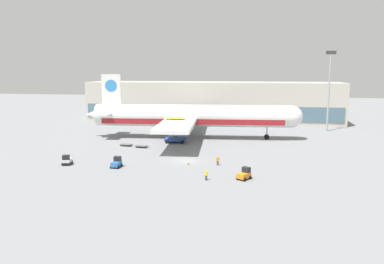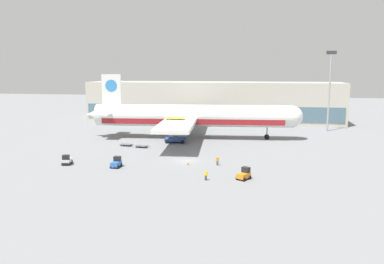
{
  "view_description": "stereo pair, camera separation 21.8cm",
  "coord_description": "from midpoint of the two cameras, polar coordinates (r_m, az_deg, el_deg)",
  "views": [
    {
      "loc": [
        14.55,
        -71.43,
        17.64
      ],
      "look_at": [
        -1.12,
        11.65,
        4.0
      ],
      "focal_mm": 35.0,
      "sensor_mm": 36.0,
      "label": 1
    },
    {
      "loc": [
        14.77,
        -71.39,
        17.64
      ],
      "look_at": [
        -1.12,
        11.65,
        4.0
      ],
      "focal_mm": 35.0,
      "sensor_mm": 36.0,
      "label": 2
    }
  ],
  "objects": [
    {
      "name": "ground_crew_far",
      "position": [
        61.76,
        2.23,
        -6.46
      ],
      "size": [
        0.57,
        0.24,
        1.73
      ],
      "rotation": [
        0.0,
        0.0,
        3.09
      ],
      "color": "black",
      "rests_on": "ground_plane"
    },
    {
      "name": "airplane_main",
      "position": [
        99.79,
        -0.33,
        2.37
      ],
      "size": [
        58.03,
        48.56,
        17.0
      ],
      "rotation": [
        0.0,
        0.0,
        0.1
      ],
      "color": "white",
      "rests_on": "ground_plane"
    },
    {
      "name": "baggage_dolly_lead",
      "position": [
        91.24,
        -9.93,
        -1.87
      ],
      "size": [
        3.77,
        1.87,
        0.48
      ],
      "rotation": [
        0.0,
        0.0,
        -0.14
      ],
      "color": "#56565B",
      "rests_on": "ground_plane"
    },
    {
      "name": "light_mast",
      "position": [
        118.25,
        20.29,
        6.69
      ],
      "size": [
        2.8,
        0.5,
        23.68
      ],
      "color": "#9EA0A5",
      "rests_on": "ground_plane"
    },
    {
      "name": "terminal_building",
      "position": [
        136.42,
        3.18,
        4.67
      ],
      "size": [
        90.0,
        18.2,
        14.0
      ],
      "color": "#BCB7A8",
      "rests_on": "ground_plane"
    },
    {
      "name": "ground_plane",
      "position": [
        75.01,
        -0.75,
        -4.44
      ],
      "size": [
        400.0,
        400.0,
        0.0
      ],
      "primitive_type": "plane",
      "color": "slate"
    },
    {
      "name": "baggage_tug_far",
      "position": [
        71.39,
        -11.36,
        -4.6
      ],
      "size": [
        1.67,
        2.48,
        2.0
      ],
      "rotation": [
        0.0,
        0.0,
        1.56
      ],
      "color": "#2D66B7",
      "rests_on": "ground_plane"
    },
    {
      "name": "scissor_lift_loader",
      "position": [
        94.07,
        -2.47,
        -0.2
      ],
      "size": [
        5.48,
        3.83,
        6.31
      ],
      "rotation": [
        0.0,
        0.0,
        0.1
      ],
      "color": "#284C99",
      "rests_on": "ground_plane"
    },
    {
      "name": "baggage_tug_mid",
      "position": [
        75.83,
        -18.47,
        -4.09
      ],
      "size": [
        2.13,
        2.71,
        2.0
      ],
      "rotation": [
        0.0,
        0.0,
        -1.33
      ],
      "color": "silver",
      "rests_on": "ground_plane"
    },
    {
      "name": "baggage_tug_foreground",
      "position": [
        62.9,
        8.05,
        -6.38
      ],
      "size": [
        2.56,
        2.82,
        2.0
      ],
      "rotation": [
        0.0,
        0.0,
        1.02
      ],
      "color": "orange",
      "rests_on": "ground_plane"
    },
    {
      "name": "traffic_cone_near",
      "position": [
        72.12,
        -0.51,
        -4.72
      ],
      "size": [
        0.4,
        0.4,
        0.67
      ],
      "color": "black",
      "rests_on": "ground_plane"
    },
    {
      "name": "baggage_dolly_second",
      "position": [
        88.84,
        -7.63,
        -2.11
      ],
      "size": [
        3.77,
        1.87,
        0.48
      ],
      "rotation": [
        0.0,
        0.0,
        -0.14
      ],
      "color": "#56565B",
      "rests_on": "ground_plane"
    },
    {
      "name": "ground_crew_near",
      "position": [
        71.58,
        3.99,
        -4.28
      ],
      "size": [
        0.57,
        0.26,
        1.74
      ],
      "rotation": [
        0.0,
        0.0,
        6.16
      ],
      "color": "black",
      "rests_on": "ground_plane"
    }
  ]
}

